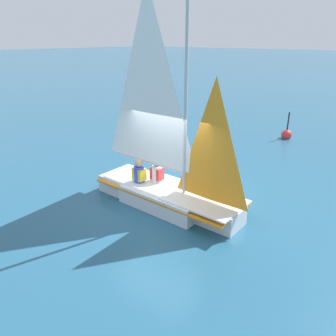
{
  "coord_description": "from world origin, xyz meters",
  "views": [
    {
      "loc": [
        -5.34,
        6.15,
        4.34
      ],
      "look_at": [
        0.0,
        0.0,
        1.09
      ],
      "focal_mm": 35.0,
      "sensor_mm": 36.0,
      "label": 1
    }
  ],
  "objects_px": {
    "sailboat_main": "(166,177)",
    "sailor_crew": "(139,178)",
    "sailor_helm": "(157,177)",
    "buoy_marker": "(286,134)"
  },
  "relations": [
    {
      "from": "sailboat_main",
      "to": "sailor_crew",
      "type": "height_order",
      "value": "sailboat_main"
    },
    {
      "from": "sailboat_main",
      "to": "buoy_marker",
      "type": "xyz_separation_m",
      "value": [
        0.03,
        -8.48,
        -0.62
      ]
    },
    {
      "from": "sailboat_main",
      "to": "buoy_marker",
      "type": "distance_m",
      "value": 8.5
    },
    {
      "from": "sailor_helm",
      "to": "sailor_crew",
      "type": "bearing_deg",
      "value": -136.78
    },
    {
      "from": "sailboat_main",
      "to": "sailor_helm",
      "type": "distance_m",
      "value": 0.54
    },
    {
      "from": "sailor_crew",
      "to": "sailboat_main",
      "type": "bearing_deg",
      "value": 11.57
    },
    {
      "from": "buoy_marker",
      "to": "sailor_crew",
      "type": "bearing_deg",
      "value": 84.64
    },
    {
      "from": "sailboat_main",
      "to": "sailor_crew",
      "type": "bearing_deg",
      "value": -168.43
    },
    {
      "from": "sailor_helm",
      "to": "buoy_marker",
      "type": "bearing_deg",
      "value": 84.75
    },
    {
      "from": "sailboat_main",
      "to": "buoy_marker",
      "type": "bearing_deg",
      "value": 88.09
    }
  ]
}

